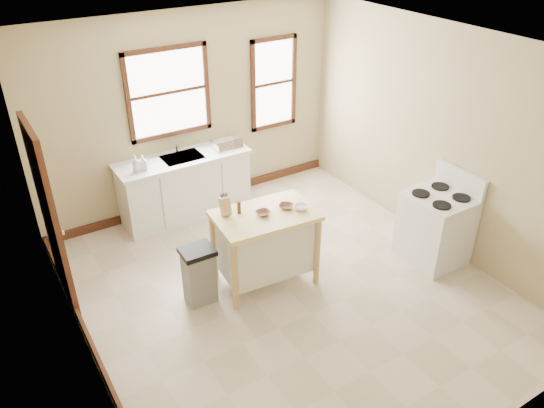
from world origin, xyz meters
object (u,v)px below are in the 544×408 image
Objects in this scene: soap_bottle_a at (136,164)px; bowl_a at (263,213)px; bowl_c at (301,207)px; dish_rack at (227,144)px; knife_block at (225,207)px; gas_stove at (437,219)px; pepper_grinder at (239,207)px; bowl_b at (286,206)px; trash_bin at (199,275)px; soap_bottle_b at (143,162)px; kitchen_island at (265,248)px.

bowl_a is (0.83, -1.81, -0.08)m from soap_bottle_a.
soap_bottle_a is at bearing 123.04° from bowl_c.
knife_block is at bearing -109.90° from dish_rack.
dish_rack is 0.35× the size of gas_stove.
dish_rack is 1.85m from pepper_grinder.
dish_rack is 1.89m from bowl_b.
dish_rack is at bearing 55.39° from trash_bin.
soap_bottle_a is 1.99m from bowl_a.
soap_bottle_a is at bearing 138.85° from gas_stove.
bowl_c is at bearing -43.02° from bowl_b.
bowl_b is at bearing -15.57° from knife_block.
dish_rack is 2.00m from bowl_c.
knife_block is at bearing -54.55° from soap_bottle_b.
soap_bottle_b is at bearing 107.39° from knife_block.
dish_rack reaches higher than trash_bin.
pepper_grinder is 0.71m from bowl_c.
soap_bottle_a reaches higher than trash_bin.
pepper_grinder is (0.14, -0.05, -0.03)m from knife_block.
soap_bottle_a is 1.49× the size of pepper_grinder.
trash_bin is 2.97m from gas_stove.
soap_bottle_a is at bearing -153.68° from soap_bottle_b.
pepper_grinder reaches higher than bowl_b.
pepper_grinder is at bearing 158.59° from gas_stove.
pepper_grinder is (-0.24, 0.16, 0.54)m from kitchen_island.
trash_bin is at bearing -95.65° from soap_bottle_a.
soap_bottle_b is 2.09m from bowl_b.
pepper_grinder is at bearing 9.89° from trash_bin.
dish_rack is at bearing 66.74° from pepper_grinder.
dish_rack is at bearing 66.19° from knife_block.
soap_bottle_a is 2.14m from bowl_b.
bowl_c reaches higher than bowl_a.
bowl_b is at bearing -38.32° from soap_bottle_b.
soap_bottle_a reaches higher than bowl_b.
kitchen_island is at bearing -25.28° from knife_block.
bowl_b is (0.66, -0.24, -0.08)m from knife_block.
bowl_b is at bearing -1.84° from bowl_a.
dish_rack is 2.54× the size of bowl_b.
knife_block reaches higher than kitchen_island.
dish_rack reaches higher than kitchen_island.
bowl_b is at bearing 1.05° from kitchen_island.
dish_rack reaches higher than bowl_b.
gas_stove is (2.78, -2.53, -0.44)m from soap_bottle_b.
soap_bottle_a reaches higher than knife_block.
pepper_grinder is at bearing -76.28° from soap_bottle_a.
soap_bottle_b is (0.10, 0.01, -0.01)m from soap_bottle_a.
bowl_b is at bearing -3.47° from trash_bin.
kitchen_island reaches higher than trash_bin.
dish_rack is at bearing 24.78° from soap_bottle_b.
pepper_grinder is 0.21× the size of trash_bin.
bowl_c is 1.38m from trash_bin.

